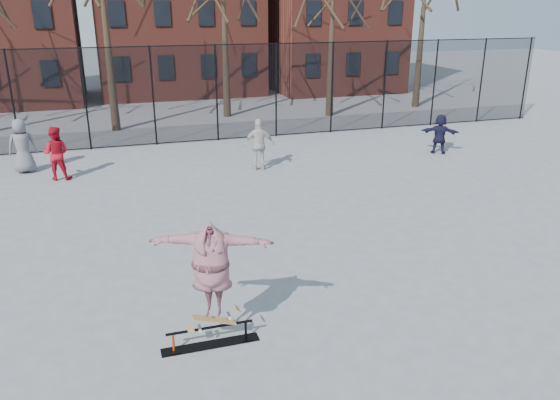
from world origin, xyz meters
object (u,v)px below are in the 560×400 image
object	(u,v)px
skateboard	(214,323)
bystander_navy	(440,134)
bystander_grey	(22,146)
bystander_red	(56,153)
skate_rail	(210,338)
skater	(212,277)
bystander_white	(259,145)

from	to	relation	value
skateboard	bystander_navy	size ratio (longest dim) A/B	0.53
bystander_grey	bystander_red	xyz separation A→B (m)	(1.16, -1.18, -0.05)
skate_rail	skater	world-z (taller)	skater
skate_rail	skateboard	size ratio (longest dim) A/B	2.04
skater	bystander_red	bearing A→B (deg)	125.91
bystander_white	bystander_grey	bearing A→B (deg)	-5.29
bystander_red	bystander_white	distance (m)	6.76
skate_rail	bystander_white	bearing A→B (deg)	70.11
skateboard	skater	bearing A→B (deg)	0.00
skate_rail	bystander_grey	distance (m)	12.78
skate_rail	bystander_red	xyz separation A→B (m)	(-3.11, 10.84, 0.75)
skate_rail	skater	distance (m)	1.16
bystander_navy	bystander_white	bearing A→B (deg)	34.79
bystander_white	bystander_navy	xyz separation A→B (m)	(7.29, 0.09, -0.13)
bystander_grey	bystander_white	world-z (taller)	bystander_grey
skateboard	bystander_grey	bearing A→B (deg)	109.88
skateboard	bystander_navy	bearing A→B (deg)	42.78
bystander_grey	bystander_navy	distance (m)	15.27
bystander_grey	bystander_navy	size ratio (longest dim) A/B	1.22
skater	bystander_navy	world-z (taller)	skater
skate_rail	bystander_white	world-z (taller)	bystander_white
bystander_grey	bystander_navy	world-z (taller)	bystander_grey
skater	bystander_white	distance (m)	10.50
skater	bystander_grey	distance (m)	12.79
bystander_red	skater	bearing A→B (deg)	118.91
bystander_white	skateboard	bearing A→B (deg)	80.45
skater	bystander_red	xyz separation A→B (m)	(-3.19, 10.84, -0.41)
bystander_red	bystander_navy	xyz separation A→B (m)	(13.98, -0.86, -0.12)
bystander_grey	skater	bearing A→B (deg)	101.90
skate_rail	bystander_white	xyz separation A→B (m)	(3.58, 9.89, 0.77)
skater	bystander_red	distance (m)	11.31
skater	bystander_red	size ratio (longest dim) A/B	1.15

